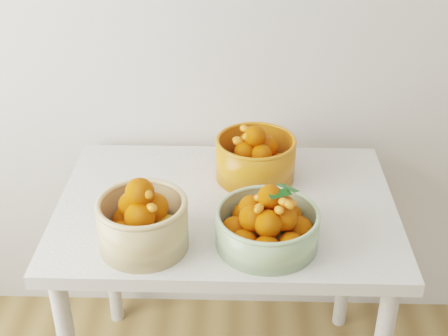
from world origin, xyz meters
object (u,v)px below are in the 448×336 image
at_px(bowl_orange, 256,157).
at_px(bowl_green, 267,225).
at_px(table, 226,229).
at_px(bowl_cream, 143,222).

bearing_deg(bowl_orange, bowl_green, -85.76).
distance_m(bowl_green, bowl_orange, 0.35).
height_order(table, bowl_cream, bowl_cream).
relative_size(bowl_green, bowl_orange, 1.10).
bearing_deg(bowl_orange, table, -119.78).
bearing_deg(bowl_cream, table, 44.67).
bearing_deg(bowl_green, bowl_cream, -176.70).
bearing_deg(table, bowl_orange, 60.22).
distance_m(table, bowl_green, 0.27).
distance_m(bowl_cream, bowl_green, 0.33).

